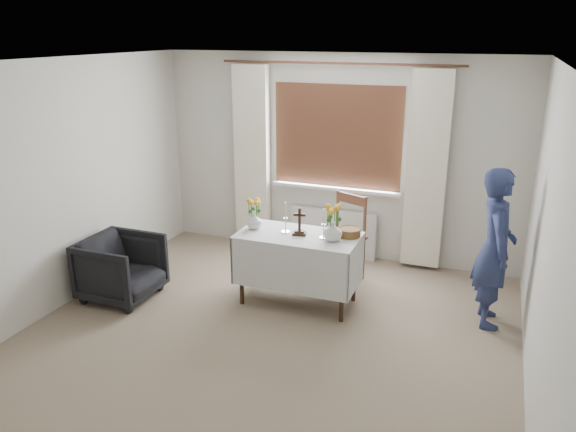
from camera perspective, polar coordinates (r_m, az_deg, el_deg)
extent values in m
plane|color=gray|center=(5.21, -3.24, -13.45)|extent=(5.00, 5.00, 0.00)
cube|color=silver|center=(5.86, 1.04, -5.40)|extent=(1.24, 0.64, 0.76)
imported|color=black|center=(6.24, -16.57, -5.10)|extent=(0.75, 0.73, 0.68)
imported|color=navy|center=(5.68, 20.28, -3.07)|extent=(0.47, 0.63, 1.56)
cube|color=silver|center=(7.14, 4.61, -1.70)|extent=(1.10, 0.10, 0.60)
imported|color=silver|center=(5.87, -3.43, -0.49)|extent=(0.18, 0.18, 0.17)
imported|color=silver|center=(5.54, 4.55, -1.55)|extent=(0.22, 0.22, 0.20)
cylinder|color=brown|center=(5.70, 6.26, -1.65)|extent=(0.25, 0.25, 0.09)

